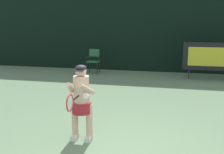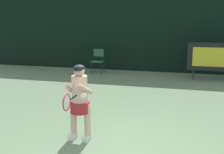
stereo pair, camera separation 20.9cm
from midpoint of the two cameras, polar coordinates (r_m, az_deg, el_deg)
The scene contains 6 objects.
backdrop_screen at distance 12.65m, azimuth 8.49°, elevation 9.29°, with size 18.00×0.12×3.66m.
scoreboard at distance 11.39m, azimuth 19.78°, elevation 4.08°, with size 2.20×0.21×1.50m.
umpire_chair at distance 12.25m, azimuth -4.41°, elevation 3.70°, with size 0.52×0.44×1.08m.
water_bottle at distance 12.18m, azimuth -6.88°, elevation 1.24°, with size 0.07×0.07×0.27m.
tennis_player at distance 5.37m, azimuth -7.60°, elevation -4.65°, with size 0.53×0.61×1.52m.
tennis_racket at distance 4.72m, azimuth -10.06°, elevation -5.31°, with size 0.03×0.60×0.31m.
Camera 1 is at (0.84, -4.12, 2.36)m, focal length 43.24 mm.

